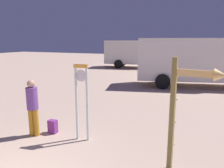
# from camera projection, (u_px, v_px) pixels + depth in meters

# --- Properties ---
(standing_clock) EXTENTS (0.41, 0.16, 2.24)m
(standing_clock) POSITION_uv_depth(u_px,v_px,m) (82.00, 96.00, 6.19)
(standing_clock) COLOR white
(standing_clock) RESTS_ON ground_plane
(arrow_sign) EXTENTS (1.04, 0.33, 2.55)m
(arrow_sign) POSITION_uv_depth(u_px,v_px,m) (189.00, 99.00, 4.46)
(arrow_sign) COLOR olive
(arrow_sign) RESTS_ON ground_plane
(person_near_clock) EXTENTS (0.33, 0.33, 1.74)m
(person_near_clock) POSITION_uv_depth(u_px,v_px,m) (33.00, 105.00, 6.54)
(person_near_clock) COLOR orange
(person_near_clock) RESTS_ON ground_plane
(backpack) EXTENTS (0.26, 0.23, 0.42)m
(backpack) POSITION_uv_depth(u_px,v_px,m) (53.00, 127.00, 6.87)
(backpack) COLOR #7C3087
(backpack) RESTS_ON ground_plane
(box_truck_near) EXTENTS (7.50, 4.04, 3.01)m
(box_truck_near) POSITION_uv_depth(u_px,v_px,m) (191.00, 61.00, 13.59)
(box_truck_near) COLOR white
(box_truck_near) RESTS_ON ground_plane
(box_truck_far) EXTENTS (6.90, 3.65, 2.86)m
(box_truck_far) POSITION_uv_depth(u_px,v_px,m) (134.00, 53.00, 23.09)
(box_truck_far) COLOR silver
(box_truck_far) RESTS_ON ground_plane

